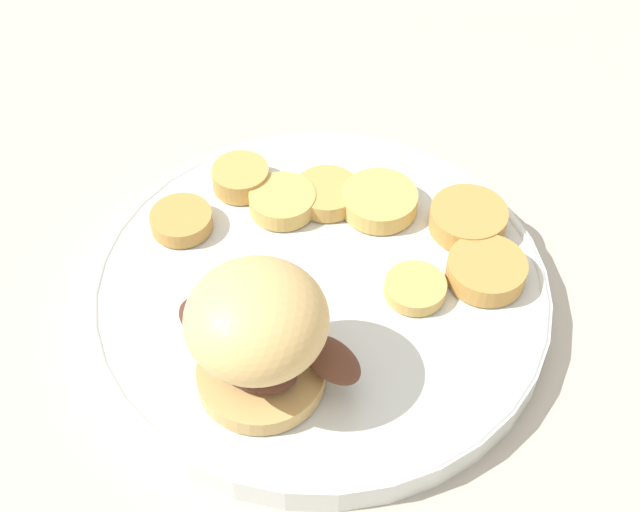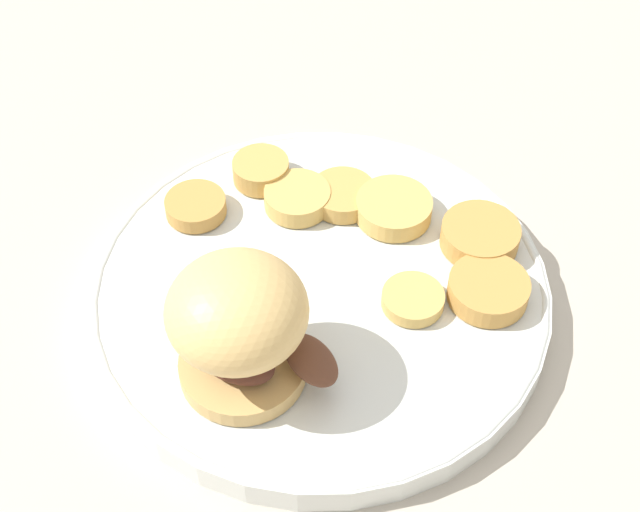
{
  "view_description": "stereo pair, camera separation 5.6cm",
  "coord_description": "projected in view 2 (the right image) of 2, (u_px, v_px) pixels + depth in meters",
  "views": [
    {
      "loc": [
        -0.23,
        -0.3,
        0.47
      ],
      "look_at": [
        0.0,
        0.0,
        0.05
      ],
      "focal_mm": 50.0,
      "sensor_mm": 36.0,
      "label": 1
    },
    {
      "loc": [
        -0.18,
        -0.33,
        0.47
      ],
      "look_at": [
        0.0,
        0.0,
        0.05
      ],
      "focal_mm": 50.0,
      "sensor_mm": 36.0,
      "label": 2
    }
  ],
  "objects": [
    {
      "name": "potato_round_6",
      "position": [
        343.0,
        195.0,
        0.63
      ],
      "size": [
        0.05,
        0.05,
        0.01
      ],
      "primitive_type": "cylinder",
      "color": "tan",
      "rests_on": "dinner_plate"
    },
    {
      "name": "potato_round_4",
      "position": [
        196.0,
        206.0,
        0.62
      ],
      "size": [
        0.04,
        0.04,
        0.01
      ],
      "primitive_type": "cylinder",
      "color": "#BC8942",
      "rests_on": "dinner_plate"
    },
    {
      "name": "ground_plane",
      "position": [
        320.0,
        302.0,
        0.6
      ],
      "size": [
        4.0,
        4.0,
        0.0
      ],
      "primitive_type": "plane",
      "color": "#B2A899"
    },
    {
      "name": "potato_round_0",
      "position": [
        480.0,
        236.0,
        0.6
      ],
      "size": [
        0.05,
        0.05,
        0.02
      ],
      "primitive_type": "cylinder",
      "color": "#BC8942",
      "rests_on": "dinner_plate"
    },
    {
      "name": "potato_round_5",
      "position": [
        297.0,
        198.0,
        0.63
      ],
      "size": [
        0.05,
        0.05,
        0.01
      ],
      "primitive_type": "cylinder",
      "color": "tan",
      "rests_on": "dinner_plate"
    },
    {
      "name": "sandwich",
      "position": [
        239.0,
        323.0,
        0.5
      ],
      "size": [
        0.09,
        0.11,
        0.09
      ],
      "color": "tan",
      "rests_on": "dinner_plate"
    },
    {
      "name": "potato_round_1",
      "position": [
        261.0,
        170.0,
        0.64
      ],
      "size": [
        0.04,
        0.04,
        0.02
      ],
      "primitive_type": "cylinder",
      "color": "tan",
      "rests_on": "dinner_plate"
    },
    {
      "name": "potato_round_2",
      "position": [
        488.0,
        289.0,
        0.57
      ],
      "size": [
        0.05,
        0.05,
        0.02
      ],
      "primitive_type": "cylinder",
      "color": "#BC8942",
      "rests_on": "dinner_plate"
    },
    {
      "name": "potato_round_3",
      "position": [
        413.0,
        299.0,
        0.57
      ],
      "size": [
        0.04,
        0.04,
        0.01
      ],
      "primitive_type": "cylinder",
      "color": "tan",
      "rests_on": "dinner_plate"
    },
    {
      "name": "potato_round_7",
      "position": [
        394.0,
        208.0,
        0.62
      ],
      "size": [
        0.05,
        0.05,
        0.01
      ],
      "primitive_type": "cylinder",
      "color": "tan",
      "rests_on": "dinner_plate"
    },
    {
      "name": "dinner_plate",
      "position": [
        320.0,
        291.0,
        0.59
      ],
      "size": [
        0.3,
        0.3,
        0.02
      ],
      "color": "silver",
      "rests_on": "ground_plane"
    }
  ]
}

